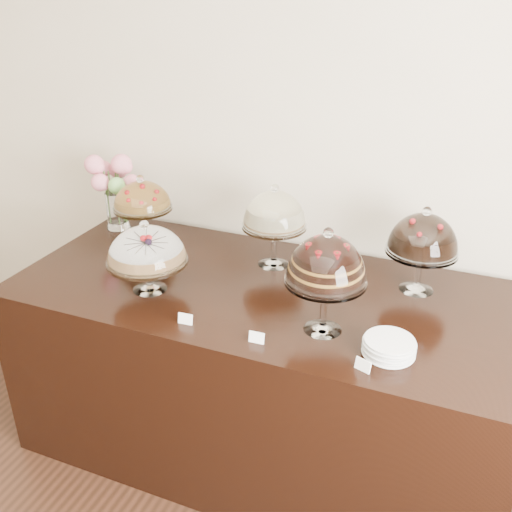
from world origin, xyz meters
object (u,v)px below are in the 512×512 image
at_px(cake_stand_dark_choco, 423,237).
at_px(cake_stand_sugar_sponge, 146,248).
at_px(cake_stand_cheesecake, 274,213).
at_px(cake_stand_fruit_tart, 142,199).
at_px(flower_vase, 113,184).
at_px(display_counter, 260,370).
at_px(plate_stack, 389,347).
at_px(cake_stand_choco_layer, 326,263).

bearing_deg(cake_stand_dark_choco, cake_stand_sugar_sponge, -157.94).
height_order(cake_stand_cheesecake, cake_stand_fruit_tart, cake_stand_cheesecake).
distance_m(cake_stand_cheesecake, flower_vase, 0.95).
height_order(cake_stand_sugar_sponge, cake_stand_fruit_tart, cake_stand_fruit_tart).
height_order(display_counter, cake_stand_dark_choco, cake_stand_dark_choco).
xyz_separation_m(cake_stand_sugar_sponge, cake_stand_dark_choco, (1.09, 0.44, 0.05)).
height_order(display_counter, cake_stand_cheesecake, cake_stand_cheesecake).
relative_size(cake_stand_sugar_sponge, plate_stack, 1.87).
relative_size(cake_stand_fruit_tart, flower_vase, 0.88).
height_order(flower_vase, plate_stack, flower_vase).
height_order(cake_stand_dark_choco, plate_stack, cake_stand_dark_choco).
bearing_deg(plate_stack, cake_stand_fruit_tart, 159.27).
relative_size(cake_stand_choco_layer, cake_stand_fruit_tart, 1.20).
xyz_separation_m(cake_stand_choco_layer, cake_stand_cheesecake, (-0.38, 0.45, -0.03)).
xyz_separation_m(display_counter, cake_stand_sugar_sponge, (-0.45, -0.19, 0.65)).
relative_size(display_counter, plate_stack, 11.72).
bearing_deg(cake_stand_choco_layer, cake_stand_cheesecake, 129.59).
distance_m(cake_stand_dark_choco, cake_stand_fruit_tart, 1.37).
height_order(cake_stand_choco_layer, cake_stand_dark_choco, cake_stand_choco_layer).
relative_size(display_counter, flower_vase, 5.37).
xyz_separation_m(cake_stand_sugar_sponge, plate_stack, (1.06, -0.09, -0.17)).
height_order(cake_stand_choco_layer, cake_stand_fruit_tart, cake_stand_choco_layer).
relative_size(cake_stand_cheesecake, cake_stand_fruit_tart, 1.12).
bearing_deg(cake_stand_sugar_sponge, display_counter, 23.31).
bearing_deg(cake_stand_sugar_sponge, cake_stand_dark_choco, 22.06).
xyz_separation_m(cake_stand_fruit_tart, plate_stack, (1.35, -0.51, -0.20)).
bearing_deg(display_counter, flower_vase, 161.09).
xyz_separation_m(display_counter, cake_stand_dark_choco, (0.64, 0.25, 0.70)).
xyz_separation_m(cake_stand_sugar_sponge, flower_vase, (-0.53, 0.53, 0.05)).
bearing_deg(cake_stand_choco_layer, plate_stack, -13.79).
relative_size(display_counter, cake_stand_dark_choco, 5.64).
height_order(display_counter, plate_stack, plate_stack).
height_order(cake_stand_sugar_sponge, cake_stand_choco_layer, cake_stand_choco_layer).
relative_size(cake_stand_sugar_sponge, cake_stand_fruit_tart, 0.98).
height_order(cake_stand_dark_choco, flower_vase, flower_vase).
bearing_deg(cake_stand_dark_choco, display_counter, -158.82).
relative_size(display_counter, cake_stand_sugar_sponge, 6.26).
distance_m(cake_stand_fruit_tart, plate_stack, 1.46).
height_order(cake_stand_cheesecake, plate_stack, cake_stand_cheesecake).
bearing_deg(plate_stack, cake_stand_dark_choco, 87.35).
bearing_deg(flower_vase, cake_stand_fruit_tart, -23.02).
relative_size(cake_stand_choco_layer, cake_stand_cheesecake, 1.08).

